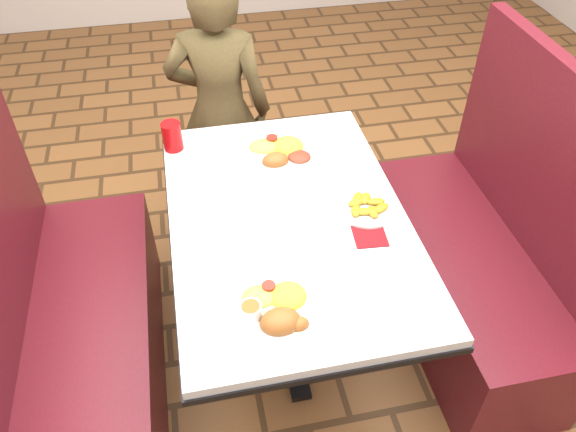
# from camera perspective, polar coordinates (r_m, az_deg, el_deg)

# --- Properties ---
(dining_table) EXTENTS (0.81, 1.21, 0.75)m
(dining_table) POSITION_cam_1_polar(r_m,az_deg,el_deg) (1.98, 0.00, -2.05)
(dining_table) COLOR silver
(dining_table) RESTS_ON ground
(booth_bench_left) EXTENTS (0.47, 1.20, 1.17)m
(booth_bench_left) POSITION_cam_1_polar(r_m,az_deg,el_deg) (2.26, -20.58, -10.70)
(booth_bench_left) COLOR #58141D
(booth_bench_left) RESTS_ON ground
(booth_bench_right) EXTENTS (0.47, 1.20, 1.17)m
(booth_bench_right) POSITION_cam_1_polar(r_m,az_deg,el_deg) (2.46, 18.61, -4.68)
(booth_bench_right) COLOR #58141D
(booth_bench_right) RESTS_ON ground
(diner_person) EXTENTS (0.53, 0.41, 1.31)m
(diner_person) POSITION_cam_1_polar(r_m,az_deg,el_deg) (2.65, -6.89, 10.52)
(diner_person) COLOR brown
(diner_person) RESTS_ON ground
(near_dinner_plate) EXTENTS (0.27, 0.27, 0.08)m
(near_dinner_plate) POSITION_cam_1_polar(r_m,az_deg,el_deg) (1.61, -0.97, -9.11)
(near_dinner_plate) COLOR white
(near_dinner_plate) RESTS_ON dining_table
(far_dinner_plate) EXTENTS (0.30, 0.30, 0.08)m
(far_dinner_plate) POSITION_cam_1_polar(r_m,az_deg,el_deg) (2.17, -0.70, 6.73)
(far_dinner_plate) COLOR white
(far_dinner_plate) RESTS_ON dining_table
(plantain_plate) EXTENTS (0.20, 0.20, 0.03)m
(plantain_plate) POSITION_cam_1_polar(r_m,az_deg,el_deg) (1.95, 7.98, 0.88)
(plantain_plate) COLOR white
(plantain_plate) RESTS_ON dining_table
(maroon_napkin) EXTENTS (0.12, 0.12, 0.00)m
(maroon_napkin) POSITION_cam_1_polar(r_m,az_deg,el_deg) (1.86, 8.31, -2.02)
(maroon_napkin) COLOR #610E13
(maroon_napkin) RESTS_ON dining_table
(spoon_utensil) EXTENTS (0.03, 0.13, 0.00)m
(spoon_utensil) POSITION_cam_1_polar(r_m,az_deg,el_deg) (1.80, 6.96, -3.79)
(spoon_utensil) COLOR silver
(spoon_utensil) RESTS_ON dining_table
(red_tumbler) EXTENTS (0.08, 0.08, 0.11)m
(red_tumbler) POSITION_cam_1_polar(r_m,az_deg,el_deg) (2.24, -11.69, 7.95)
(red_tumbler) COLOR #B80C0E
(red_tumbler) RESTS_ON dining_table
(paper_napkin) EXTENTS (0.27, 0.25, 0.01)m
(paper_napkin) POSITION_cam_1_polar(r_m,az_deg,el_deg) (1.68, 11.51, -8.90)
(paper_napkin) COLOR white
(paper_napkin) RESTS_ON dining_table
(knife_utensil) EXTENTS (0.04, 0.16, 0.00)m
(knife_utensil) POSITION_cam_1_polar(r_m,az_deg,el_deg) (1.68, 0.07, -7.63)
(knife_utensil) COLOR silver
(knife_utensil) RESTS_ON dining_table
(fork_utensil) EXTENTS (0.03, 0.15, 0.00)m
(fork_utensil) POSITION_cam_1_polar(r_m,az_deg,el_deg) (1.63, -1.17, -9.48)
(fork_utensil) COLOR silver
(fork_utensil) RESTS_ON dining_table
(lettuce_shreds) EXTENTS (0.28, 0.32, 0.00)m
(lettuce_shreds) POSITION_cam_1_polar(r_m,az_deg,el_deg) (1.97, 0.79, 1.34)
(lettuce_shreds) COLOR #93CF52
(lettuce_shreds) RESTS_ON dining_table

